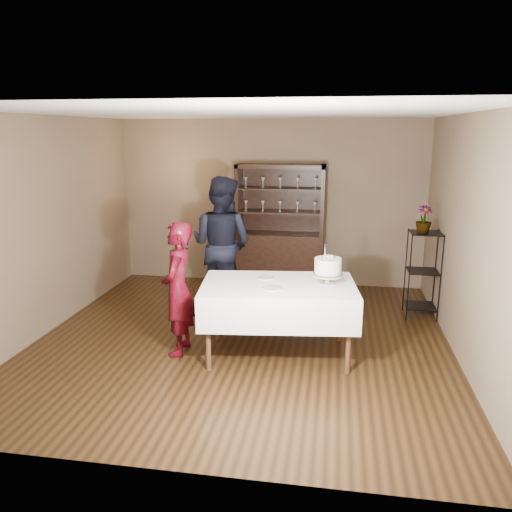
% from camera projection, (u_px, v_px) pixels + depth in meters
% --- Properties ---
extents(floor, '(5.00, 5.00, 0.00)m').
position_uv_depth(floor, '(242.00, 340.00, 6.16)').
color(floor, black).
rests_on(floor, ground).
extents(ceiling, '(5.00, 5.00, 0.00)m').
position_uv_depth(ceiling, '(241.00, 113.00, 5.50)').
color(ceiling, white).
rests_on(ceiling, back_wall).
extents(back_wall, '(5.00, 0.02, 2.70)m').
position_uv_depth(back_wall, '(270.00, 203.00, 8.22)').
color(back_wall, brown).
rests_on(back_wall, floor).
extents(wall_left, '(0.02, 5.00, 2.70)m').
position_uv_depth(wall_left, '(45.00, 226.00, 6.22)').
color(wall_left, brown).
rests_on(wall_left, floor).
extents(wall_right, '(0.02, 5.00, 2.70)m').
position_uv_depth(wall_right, '(466.00, 240.00, 5.44)').
color(wall_right, brown).
rests_on(wall_right, floor).
extents(china_hutch, '(1.40, 0.48, 2.00)m').
position_uv_depth(china_hutch, '(280.00, 247.00, 8.12)').
color(china_hutch, black).
rests_on(china_hutch, floor).
extents(plant_etagere, '(0.42, 0.42, 1.20)m').
position_uv_depth(plant_etagere, '(423.00, 271.00, 6.79)').
color(plant_etagere, black).
rests_on(plant_etagere, floor).
extents(cake_table, '(1.81, 1.24, 0.85)m').
position_uv_depth(cake_table, '(278.00, 301.00, 5.59)').
color(cake_table, white).
rests_on(cake_table, floor).
extents(woman, '(0.40, 0.58, 1.54)m').
position_uv_depth(woman, '(178.00, 289.00, 5.64)').
color(woman, '#35040C').
rests_on(woman, floor).
extents(man, '(1.09, 0.95, 1.91)m').
position_uv_depth(man, '(222.00, 244.00, 7.01)').
color(man, black).
rests_on(man, floor).
extents(cake, '(0.37, 0.37, 0.46)m').
position_uv_depth(cake, '(328.00, 268.00, 5.51)').
color(cake, silver).
rests_on(cake, cake_table).
extents(plate_near, '(0.23, 0.23, 0.01)m').
position_uv_depth(plate_near, '(272.00, 288.00, 5.36)').
color(plate_near, silver).
rests_on(plate_near, cake_table).
extents(plate_far, '(0.26, 0.26, 0.01)m').
position_uv_depth(plate_far, '(266.00, 278.00, 5.74)').
color(plate_far, silver).
rests_on(plate_far, cake_table).
extents(potted_plant, '(0.24, 0.24, 0.37)m').
position_uv_depth(potted_plant, '(424.00, 219.00, 6.58)').
color(potted_plant, '#486E34').
rests_on(potted_plant, plant_etagere).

